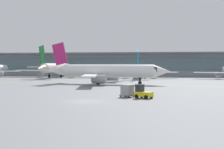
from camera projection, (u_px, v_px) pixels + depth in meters
ground_plane at (85, 101)px, 43.74m from camera, size 400.00×400.00×0.00m
taxiway_centreline_stripe at (107, 85)px, 77.07m from camera, size 109.30×13.07×0.01m
terminal_concourse at (136, 64)px, 131.20m from camera, size 201.38×11.00×9.60m
gate_airplane_1 at (57, 68)px, 115.43m from camera, size 31.55×33.85×11.24m
gate_airplane_2 at (140, 70)px, 108.85m from camera, size 26.40×28.31×9.40m
taxiing_regional_jet at (106, 71)px, 79.03m from camera, size 32.48×30.00×10.75m
baggage_tug at (143, 92)px, 47.58m from camera, size 2.95×2.56×2.10m
cargo_dolly_lead at (127, 90)px, 49.40m from camera, size 2.62×2.44×1.94m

